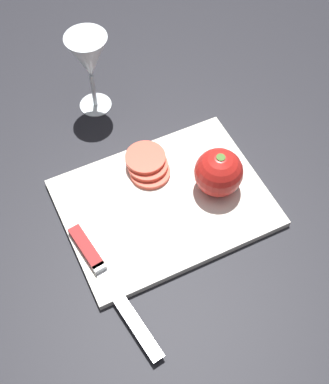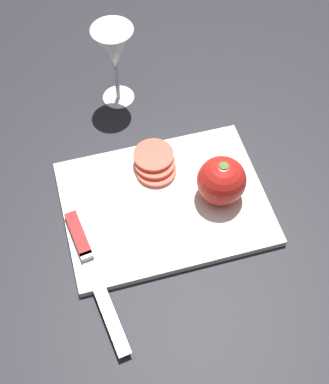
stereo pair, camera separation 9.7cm
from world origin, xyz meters
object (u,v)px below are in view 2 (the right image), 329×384
Objects in this scene: tomato_slice_stack_near at (155,163)px; wine_glass at (114,52)px; whole_tomato at (222,181)px; knife at (84,250)px.

wine_glass is at bearing 96.76° from tomato_slice_stack_near.
knife is (-0.27, -0.05, -0.04)m from whole_tomato.
whole_tomato is 0.33× the size of knife.
wine_glass is at bearing 150.57° from knife.
wine_glass is 2.00× the size of whole_tomato.
tomato_slice_stack_near is at bearing -83.24° from wine_glass.
whole_tomato is at bearing 92.76° from knife.
tomato_slice_stack_near is at bearing 137.23° from whole_tomato.
whole_tomato is 0.92× the size of tomato_slice_stack_near.
wine_glass reaches higher than knife.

